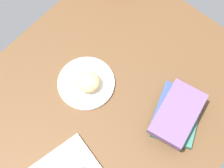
{
  "coord_description": "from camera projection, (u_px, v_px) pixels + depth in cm",
  "views": [
    {
      "loc": [
        29.52,
        28.32,
        119.84
      ],
      "look_at": [
        -5.43,
        -2.39,
        7.0
      ],
      "focal_mm": 53.24,
      "sensor_mm": 36.0,
      "label": 1
    }
  ],
  "objects": [
    {
      "name": "round_plate",
      "position": [
        86.0,
        84.0,
        1.25
      ],
      "size": [
        21.44,
        21.44,
        1.4
      ],
      "primitive_type": "cylinder",
      "color": "white",
      "rests_on": "dining_table"
    },
    {
      "name": "scone_pastry",
      "position": [
        89.0,
        82.0,
        1.21
      ],
      "size": [
        12.09,
        12.08,
        5.78
      ],
      "primitive_type": "ellipsoid",
      "rotation": [
        0.0,
        0.0,
        2.39
      ],
      "color": "#D5B479",
      "rests_on": "round_plate"
    },
    {
      "name": "book_stack",
      "position": [
        177.0,
        113.0,
        1.17
      ],
      "size": [
        25.57,
        21.69,
        8.44
      ],
      "color": "#387260",
      "rests_on": "dining_table"
    },
    {
      "name": "dining_table",
      "position": [
        107.0,
        103.0,
        1.25
      ],
      "size": [
        110.0,
        90.0,
        4.0
      ],
      "primitive_type": "cube",
      "color": "brown",
      "rests_on": "ground"
    }
  ]
}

